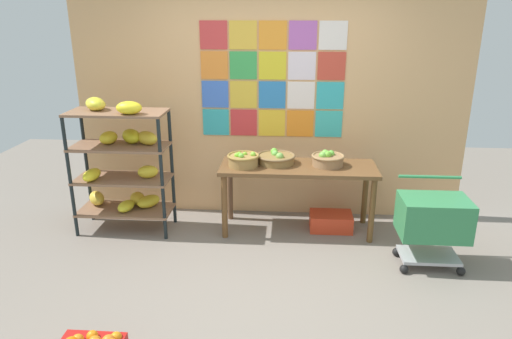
% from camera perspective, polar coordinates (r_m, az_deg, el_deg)
% --- Properties ---
extents(ground, '(9.19, 9.19, 0.00)m').
position_cam_1_polar(ground, '(4.09, 0.48, -14.26)').
color(ground, gray).
extents(back_wall_with_art, '(4.30, 0.07, 2.88)m').
position_cam_1_polar(back_wall_with_art, '(5.11, 1.71, 9.90)').
color(back_wall_with_art, '#E1AA71').
rests_on(back_wall_with_art, ground).
extents(banana_shelf_unit, '(0.98, 0.50, 1.42)m').
position_cam_1_polar(banana_shelf_unit, '(4.99, -16.26, 1.28)').
color(banana_shelf_unit, black).
rests_on(banana_shelf_unit, ground).
extents(display_table, '(1.61, 0.58, 0.73)m').
position_cam_1_polar(display_table, '(4.83, 5.20, -0.61)').
color(display_table, brown).
rests_on(display_table, ground).
extents(fruit_basket_right, '(0.34, 0.34, 0.17)m').
position_cam_1_polar(fruit_basket_right, '(4.82, 8.83, 1.29)').
color(fruit_basket_right, '#946F49').
rests_on(fruit_basket_right, display_table).
extents(fruit_basket_left, '(0.40, 0.40, 0.14)m').
position_cam_1_polar(fruit_basket_left, '(4.84, 2.49, 1.40)').
color(fruit_basket_left, olive).
rests_on(fruit_basket_left, display_table).
extents(fruit_basket_centre, '(0.33, 0.33, 0.16)m').
position_cam_1_polar(fruit_basket_centre, '(4.74, -1.58, 1.23)').
color(fruit_basket_centre, '#9D7841').
rests_on(fruit_basket_centre, display_table).
extents(produce_crate_under_table, '(0.45, 0.30, 0.18)m').
position_cam_1_polar(produce_crate_under_table, '(5.09, 9.21, -6.34)').
color(produce_crate_under_table, red).
rests_on(produce_crate_under_table, ground).
extents(shopping_cart, '(0.60, 0.46, 0.80)m').
position_cam_1_polar(shopping_cart, '(4.47, 21.01, -5.82)').
color(shopping_cart, black).
rests_on(shopping_cart, ground).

